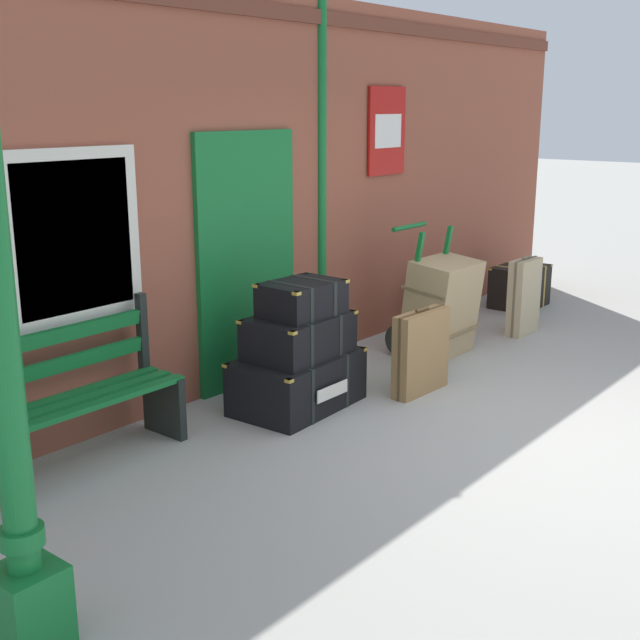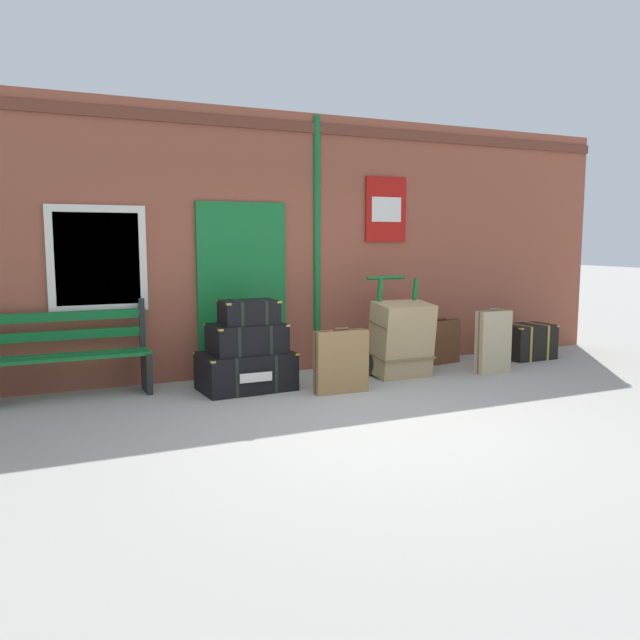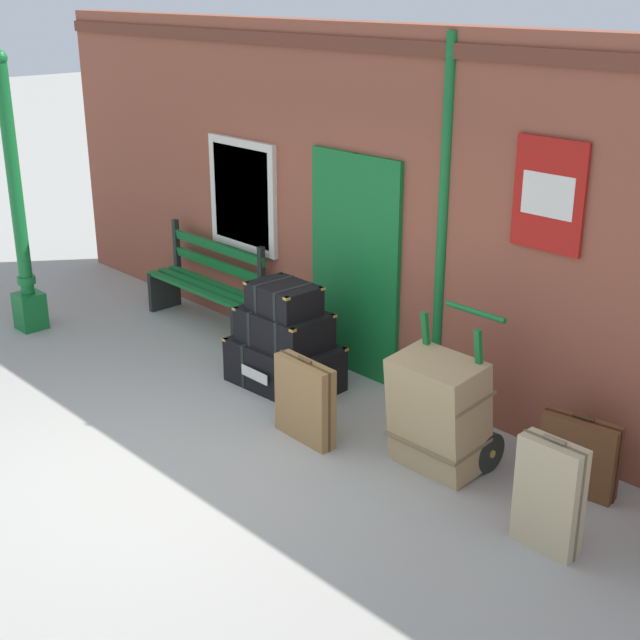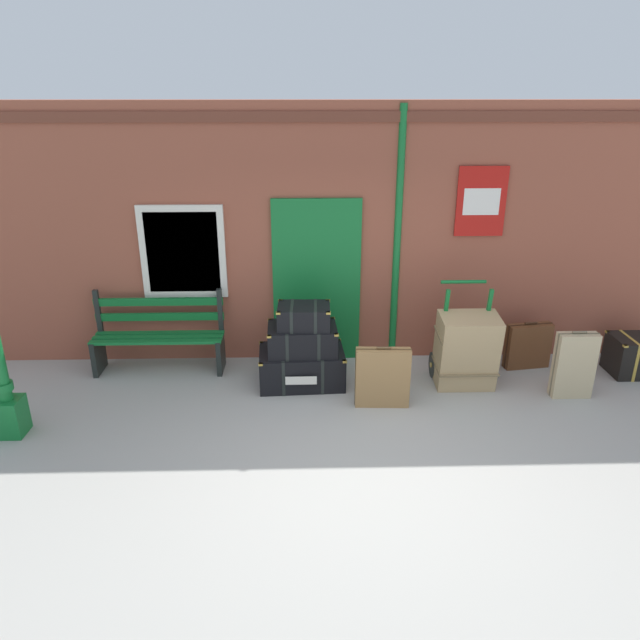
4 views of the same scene
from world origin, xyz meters
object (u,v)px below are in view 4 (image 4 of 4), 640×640
object	(u,v)px
steamer_trunk_top	(304,316)
suitcase_oxblood	(528,346)
steamer_trunk_base	(302,367)
suitcase_umber	(383,378)
suitcase_tan	(574,365)
porters_trolley	(461,359)
steamer_trunk_middle	(302,339)
large_brown_trunk	(466,350)
corner_trunk	(638,355)
platform_bench	(159,336)

from	to	relation	value
steamer_trunk_top	suitcase_oxblood	size ratio (longest dim) A/B	1.00
steamer_trunk_top	steamer_trunk_base	bearing A→B (deg)	143.39
suitcase_umber	suitcase_tan	xyz separation A→B (m)	(2.20, 0.15, 0.05)
porters_trolley	suitcase_tan	distance (m)	1.26
suitcase_oxblood	steamer_trunk_middle	bearing A→B (deg)	-172.70
steamer_trunk_top	suitcase_tan	world-z (taller)	steamer_trunk_top
large_brown_trunk	suitcase_tan	distance (m)	1.20
steamer_trunk_top	suitcase_umber	xyz separation A→B (m)	(0.87, -0.54, -0.53)
corner_trunk	platform_bench	bearing A→B (deg)	177.20
steamer_trunk_middle	steamer_trunk_top	xyz separation A→B (m)	(0.02, -0.01, 0.29)
suitcase_tan	platform_bench	bearing A→B (deg)	170.13
steamer_trunk_middle	porters_trolley	xyz separation A→B (m)	(1.92, 0.05, -0.31)
platform_bench	steamer_trunk_middle	xyz separation A→B (m)	(1.79, -0.45, 0.14)
platform_bench	steamer_trunk_base	size ratio (longest dim) A/B	1.54
steamer_trunk_base	platform_bench	bearing A→B (deg)	166.17
platform_bench	large_brown_trunk	xyz separation A→B (m)	(3.71, -0.57, 0.02)
suitcase_umber	corner_trunk	world-z (taller)	suitcase_umber
porters_trolley	suitcase_tan	world-z (taller)	porters_trolley
large_brown_trunk	corner_trunk	size ratio (longest dim) A/B	1.34
suitcase_tan	steamer_trunk_base	bearing A→B (deg)	172.45
steamer_trunk_middle	suitcase_umber	distance (m)	1.07
steamer_trunk_middle	suitcase_tan	xyz separation A→B (m)	(3.09, -0.40, -0.19)
steamer_trunk_top	suitcase_tan	distance (m)	3.13
suitcase_oxblood	corner_trunk	xyz separation A→B (m)	(1.32, -0.21, -0.05)
steamer_trunk_base	suitcase_umber	distance (m)	1.07
corner_trunk	suitcase_oxblood	bearing A→B (deg)	170.94
large_brown_trunk	corner_trunk	bearing A→B (deg)	7.04
steamer_trunk_middle	corner_trunk	distance (m)	4.18
suitcase_tan	corner_trunk	xyz separation A→B (m)	(1.08, 0.56, -0.15)
steamer_trunk_base	large_brown_trunk	distance (m)	1.95
porters_trolley	platform_bench	bearing A→B (deg)	173.91
porters_trolley	suitcase_tan	size ratio (longest dim) A/B	1.47
steamer_trunk_base	large_brown_trunk	xyz separation A→B (m)	(1.93, -0.13, 0.25)
steamer_trunk_middle	large_brown_trunk	bearing A→B (deg)	-3.62
platform_bench	steamer_trunk_top	size ratio (longest dim) A/B	2.58
platform_bench	porters_trolley	world-z (taller)	porters_trolley
steamer_trunk_base	suitcase_umber	size ratio (longest dim) A/B	1.44
corner_trunk	steamer_trunk_base	bearing A→B (deg)	-177.99
suitcase_umber	suitcase_oxblood	world-z (taller)	suitcase_umber
suitcase_tan	steamer_trunk_top	bearing A→B (deg)	172.81
large_brown_trunk	suitcase_umber	size ratio (longest dim) A/B	1.28
platform_bench	suitcase_oxblood	world-z (taller)	platform_bench
steamer_trunk_middle	steamer_trunk_top	bearing A→B (deg)	-35.11
suitcase_oxblood	steamer_trunk_base	bearing A→B (deg)	-172.89
steamer_trunk_top	large_brown_trunk	size ratio (longest dim) A/B	0.67
steamer_trunk_base	suitcase_umber	world-z (taller)	suitcase_umber
steamer_trunk_top	platform_bench	bearing A→B (deg)	165.70
steamer_trunk_base	large_brown_trunk	world-z (taller)	large_brown_trunk
steamer_trunk_top	suitcase_tan	size ratio (longest dim) A/B	0.76
steamer_trunk_base	corner_trunk	xyz separation A→B (m)	(4.17, 0.15, 0.03)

